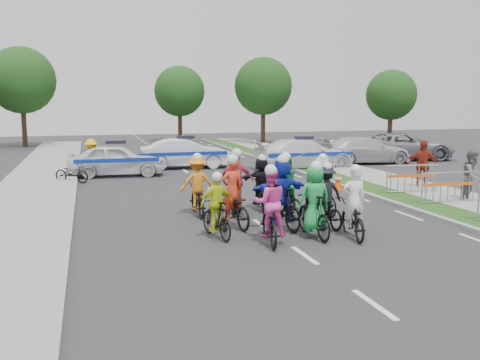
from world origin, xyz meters
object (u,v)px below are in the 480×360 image
object	(u,v)px
rider_9	(236,189)
rider_11	(261,186)
rider_0	(353,213)
rider_2	(269,214)
rider_1	(314,208)
cone_0	(338,181)
parked_bike	(72,173)
tree_4	(180,91)
police_car_2	(304,154)
tree_2	(391,95)
spectator_1	(472,177)
civilian_suv	(404,146)
rider_7	(321,191)
tree_3	(22,80)
civilian_sedan	(365,150)
police_car_1	(186,153)
rider_6	(232,203)
rider_10	(197,191)
marshal_hiviz	(91,158)
cone_1	(318,164)
barrier_2	(412,180)
rider_8	(284,193)
police_car_0	(116,160)
spectator_2	(422,165)
rider_3	(217,212)
rider_5	(281,198)
barrier_1	(448,189)
tree_1	(263,86)

from	to	relation	value
rider_9	rider_11	distance (m)	1.06
rider_0	rider_2	bearing A→B (deg)	9.86
rider_1	cone_0	distance (m)	7.51
parked_bike	tree_4	world-z (taller)	tree_4
police_car_2	tree_2	xyz separation A→B (m)	(12.07, 11.78, 3.08)
spectator_1	civilian_suv	bearing A→B (deg)	42.09
rider_1	spectator_1	distance (m)	7.46
rider_7	tree_3	world-z (taller)	tree_3
civilian_sedan	civilian_suv	xyz separation A→B (m)	(3.14, 1.09, 0.06)
rider_1	rider_9	bearing A→B (deg)	-72.41
police_car_1	police_car_2	size ratio (longest dim) A/B	0.88
rider_6	rider_10	distance (m)	1.85
rider_2	marshal_hiviz	world-z (taller)	rider_2
rider_0	cone_1	xyz separation A→B (m)	(4.45, 11.95, -0.27)
rider_1	barrier_2	world-z (taller)	rider_1
rider_10	civilian_sedan	size ratio (longest dim) A/B	0.38
civilian_suv	rider_8	bearing A→B (deg)	148.05
police_car_0	spectator_2	world-z (taller)	spectator_2
rider_0	rider_3	distance (m)	3.40
rider_5	rider_10	xyz separation A→B (m)	(-1.81, 2.32, -0.11)
barrier_1	civilian_suv	bearing A→B (deg)	62.60
rider_5	civilian_sedan	bearing A→B (deg)	-138.10
police_car_2	marshal_hiviz	distance (m)	10.31
tree_1	tree_4	size ratio (longest dim) A/B	1.08
police_car_1	parked_bike	distance (m)	6.55
rider_0	rider_9	world-z (taller)	rider_9
rider_8	spectator_2	distance (m)	7.37
rider_3	tree_2	size ratio (longest dim) A/B	0.29
rider_0	rider_7	xyz separation A→B (m)	(0.36, 2.68, 0.11)
rider_9	marshal_hiviz	distance (m)	10.31
rider_9	police_car_2	xyz separation A→B (m)	(6.22, 9.59, -0.01)
civilian_sedan	civilian_suv	bearing A→B (deg)	-67.74
rider_6	rider_10	bearing A→B (deg)	-82.31
rider_3	rider_6	size ratio (longest dim) A/B	0.82
rider_2	barrier_2	xyz separation A→B (m)	(7.11, 4.82, -0.15)
police_car_2	tree_3	bearing A→B (deg)	38.72
rider_10	rider_3	bearing A→B (deg)	89.19
rider_1	civilian_sedan	distance (m)	16.86
police_car_1	barrier_1	xyz separation A→B (m)	(6.44, -12.18, -0.19)
rider_3	rider_8	xyz separation A→B (m)	(2.52, 1.93, 0.06)
rider_7	tree_2	xyz separation A→B (m)	(15.87, 22.15, 3.11)
marshal_hiviz	barrier_2	bearing A→B (deg)	164.19
civilian_suv	rider_6	bearing A→B (deg)	145.91
rider_1	rider_7	size ratio (longest dim) A/B	1.04
rider_6	civilian_sedan	size ratio (longest dim) A/B	0.41
spectator_2	parked_bike	xyz separation A→B (m)	(-12.95, 5.68, -0.54)
police_car_0	cone_1	distance (m)	9.60
rider_10	parked_bike	size ratio (longest dim) A/B	1.18
police_car_0	police_car_2	bearing A→B (deg)	-85.42
rider_2	civilian_suv	xyz separation A→B (m)	(13.64, 15.38, 0.07)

